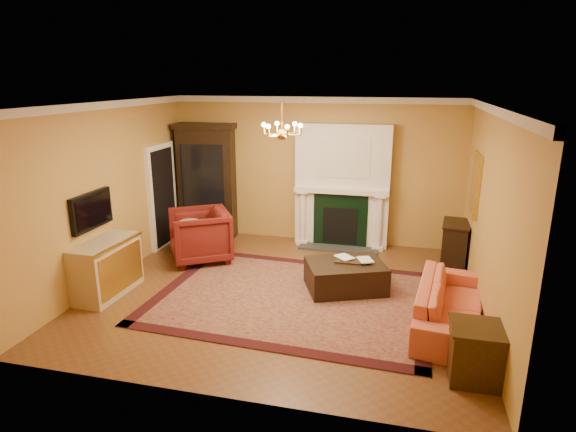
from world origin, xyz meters
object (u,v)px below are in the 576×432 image
(pedestal_table, at_px, (190,236))
(coral_sofa, at_px, (451,298))
(wingback_armchair, at_px, (200,233))
(console_table, at_px, (454,246))
(leather_ottoman, at_px, (345,276))
(commode, at_px, (106,268))
(china_cabinet, at_px, (208,183))
(end_table, at_px, (475,354))

(pedestal_table, relative_size, coral_sofa, 0.33)
(wingback_armchair, distance_m, console_table, 4.72)
(leather_ottoman, bearing_deg, coral_sofa, -50.57)
(leather_ottoman, bearing_deg, commode, 173.60)
(wingback_armchair, bearing_deg, commode, -58.08)
(china_cabinet, distance_m, console_table, 5.17)
(commode, distance_m, end_table, 5.55)
(china_cabinet, relative_size, leather_ottoman, 1.91)
(china_cabinet, bearing_deg, pedestal_table, -89.48)
(wingback_armchair, relative_size, console_table, 1.32)
(commode, xyz_separation_m, leather_ottoman, (3.71, 1.06, -0.20))
(china_cabinet, relative_size, coral_sofa, 1.08)
(commode, distance_m, leather_ottoman, 3.86)
(wingback_armchair, height_order, leather_ottoman, wingback_armchair)
(pedestal_table, relative_size, end_table, 1.13)
(pedestal_table, height_order, end_table, pedestal_table)
(commode, bearing_deg, china_cabinet, 84.25)
(china_cabinet, xyz_separation_m, commode, (-0.44, -3.20, -0.72))
(commode, distance_m, console_table, 6.06)
(coral_sofa, distance_m, end_table, 1.27)
(wingback_armchair, distance_m, coral_sofa, 4.67)
(wingback_armchair, height_order, coral_sofa, wingback_armchair)
(coral_sofa, height_order, leather_ottoman, coral_sofa)
(pedestal_table, bearing_deg, end_table, -30.83)
(commode, distance_m, coral_sofa, 5.27)
(pedestal_table, xyz_separation_m, console_table, (4.91, 0.66, -0.01))
(china_cabinet, height_order, wingback_armchair, china_cabinet)
(pedestal_table, xyz_separation_m, coral_sofa, (4.67, -1.64, 0.01))
(coral_sofa, height_order, console_table, coral_sofa)
(wingback_armchair, height_order, console_table, wingback_armchair)
(coral_sofa, xyz_separation_m, end_table, (0.18, -1.25, -0.11))
(coral_sofa, bearing_deg, pedestal_table, 77.67)
(commode, relative_size, coral_sofa, 0.55)
(china_cabinet, height_order, end_table, china_cabinet)
(china_cabinet, xyz_separation_m, coral_sofa, (4.83, -2.98, -0.75))
(leather_ottoman, bearing_deg, console_table, 16.65)
(commode, height_order, leather_ottoman, commode)
(commode, relative_size, leather_ottoman, 0.98)
(coral_sofa, bearing_deg, end_table, -164.77)
(pedestal_table, xyz_separation_m, end_table, (4.85, -2.89, -0.10))
(end_table, relative_size, leather_ottoman, 0.52)
(wingback_armchair, xyz_separation_m, console_table, (4.65, 0.78, -0.13))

